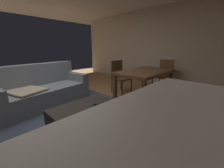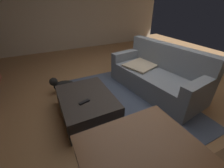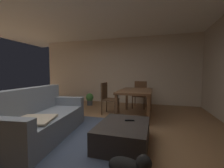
{
  "view_description": "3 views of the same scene",
  "coord_description": "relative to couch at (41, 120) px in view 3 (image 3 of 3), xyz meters",
  "views": [
    {
      "loc": [
        -1.02,
        -2.63,
        1.27
      ],
      "look_at": [
        0.64,
        -1.05,
        0.66
      ],
      "focal_mm": 21.46,
      "sensor_mm": 36.0,
      "label": 1
    },
    {
      "loc": [
        2.02,
        -1.48,
        1.68
      ],
      "look_at": [
        0.53,
        -0.75,
        0.72
      ],
      "focal_mm": 23.45,
      "sensor_mm": 36.0,
      "label": 2
    },
    {
      "loc": [
        -2.2,
        -1.5,
        1.17
      ],
      "look_at": [
        0.45,
        -0.72,
        0.99
      ],
      "focal_mm": 23.42,
      "sensor_mm": 36.0,
      "label": 3
    }
  ],
  "objects": [
    {
      "name": "floor",
      "position": [
        -0.01,
        -0.55,
        -0.32
      ],
      "size": [
        9.04,
        9.04,
        0.0
      ],
      "primitive_type": "plane",
      "color": "olive"
    },
    {
      "name": "wall_right_window_side",
      "position": [
        3.76,
        -0.55,
        1.01
      ],
      "size": [
        0.12,
        6.75,
        2.67
      ],
      "primitive_type": "cube",
      "color": "beige",
      "rests_on": "ground"
    },
    {
      "name": "dining_table",
      "position": [
        1.89,
        -1.53,
        0.33
      ],
      "size": [
        1.49,
        0.88,
        0.74
      ],
      "color": "brown",
      "rests_on": "ground"
    },
    {
      "name": "dining_chair_east",
      "position": [
        3.03,
        -1.54,
        0.2
      ],
      "size": [
        0.48,
        0.48,
        0.93
      ],
      "color": "brown",
      "rests_on": "ground"
    },
    {
      "name": "area_rug",
      "position": [
        0.12,
        -0.81,
        -0.32
      ],
      "size": [
        2.6,
        2.0,
        0.01
      ],
      "primitive_type": "cube",
      "color": "#3D475B",
      "rests_on": "ground"
    },
    {
      "name": "ottoman_coffee_table",
      "position": [
        0.12,
        -1.56,
        -0.14
      ],
      "size": [
        1.06,
        0.8,
        0.36
      ],
      "primitive_type": "cube",
      "color": "#2D2826",
      "rests_on": "ground"
    },
    {
      "name": "tv_remote",
      "position": [
        0.28,
        -1.63,
        0.05
      ],
      "size": [
        0.09,
        0.17,
        0.02
      ],
      "primitive_type": "cube",
      "rotation": [
        0.0,
        0.0,
        0.25
      ],
      "color": "black",
      "rests_on": "ottoman_coffee_table"
    },
    {
      "name": "potted_plant",
      "position": [
        2.86,
        0.34,
        -0.08
      ],
      "size": [
        0.28,
        0.28,
        0.46
      ],
      "color": "#474C51",
      "rests_on": "ground"
    },
    {
      "name": "small_dog",
      "position": [
        -0.71,
        -1.8,
        -0.15
      ],
      "size": [
        0.31,
        0.5,
        0.31
      ],
      "color": "black",
      "rests_on": "ground"
    },
    {
      "name": "couch",
      "position": [
        0.0,
        0.0,
        0.0
      ],
      "size": [
        2.04,
        1.11,
        0.92
      ],
      "color": "slate",
      "rests_on": "ground"
    },
    {
      "name": "dining_chair_north",
      "position": [
        1.9,
        -0.7,
        0.2
      ],
      "size": [
        0.46,
        0.46,
        0.93
      ],
      "color": "#513823",
      "rests_on": "ground"
    }
  ]
}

